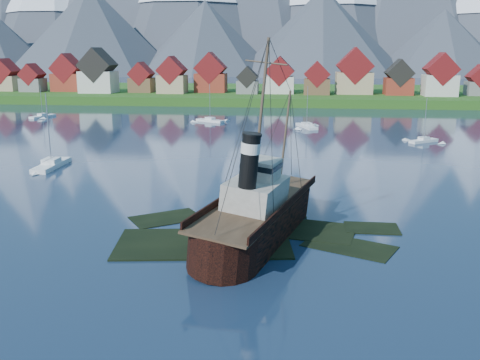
# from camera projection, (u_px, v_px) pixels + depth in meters

# --- Properties ---
(ground) EXTENTS (1400.00, 1400.00, 0.00)m
(ground) POSITION_uv_depth(u_px,v_px,m) (235.00, 239.00, 57.16)
(ground) COLOR #172841
(ground) RESTS_ON ground
(shoal) EXTENTS (31.71, 21.24, 1.14)m
(shoal) POSITION_uv_depth(u_px,v_px,m) (253.00, 236.00, 59.12)
(shoal) COLOR black
(shoal) RESTS_ON ground
(shore_bank) EXTENTS (600.00, 80.00, 3.20)m
(shore_bank) POSITION_uv_depth(u_px,v_px,m) (286.00, 97.00, 221.10)
(shore_bank) COLOR #184E16
(shore_bank) RESTS_ON ground
(seawall) EXTENTS (600.00, 2.50, 2.00)m
(seawall) POSITION_uv_depth(u_px,v_px,m) (282.00, 107.00, 184.45)
(seawall) COLOR #3F3D38
(seawall) RESTS_ON ground
(town) EXTENTS (250.96, 16.69, 17.30)m
(town) POSITION_uv_depth(u_px,v_px,m) (199.00, 77.00, 205.46)
(town) COLOR maroon
(town) RESTS_ON ground
(tugboat_wreck) EXTENTS (6.45, 27.80, 22.03)m
(tugboat_wreck) POSITION_uv_depth(u_px,v_px,m) (257.00, 210.00, 57.80)
(tugboat_wreck) COLOR black
(tugboat_wreck) RESTS_ON ground
(sailboat_a) EXTENTS (3.01, 10.84, 13.14)m
(sailboat_a) POSITION_uv_depth(u_px,v_px,m) (52.00, 166.00, 91.25)
(sailboat_a) COLOR white
(sailboat_a) RESTS_ON ground
(sailboat_c) EXTENTS (8.45, 5.82, 10.89)m
(sailboat_c) POSITION_uv_depth(u_px,v_px,m) (210.00, 121.00, 147.67)
(sailboat_c) COLOR white
(sailboat_c) RESTS_ON ground
(sailboat_d) EXTENTS (6.93, 5.80, 9.94)m
(sailboat_d) POSITION_uv_depth(u_px,v_px,m) (424.00, 141.00, 115.66)
(sailboat_d) COLOR white
(sailboat_d) RESTS_ON ground
(sailboat_e) EXTENTS (5.75, 9.71, 11.03)m
(sailboat_e) POSITION_uv_depth(u_px,v_px,m) (307.00, 127.00, 136.90)
(sailboat_e) COLOR white
(sailboat_e) RESTS_ON ground
(sailboat_f) EXTENTS (4.95, 8.74, 9.94)m
(sailboat_f) POSITION_uv_depth(u_px,v_px,m) (43.00, 117.00, 157.29)
(sailboat_f) COLOR white
(sailboat_f) RESTS_ON ground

